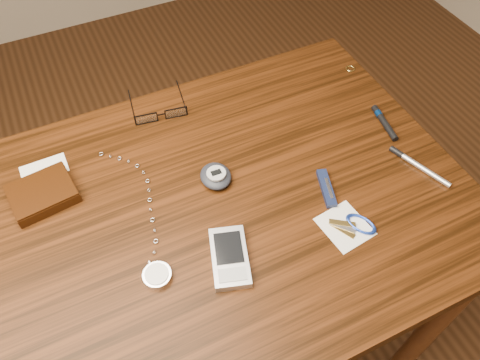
{
  "coord_description": "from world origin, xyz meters",
  "views": [
    {
      "loc": [
        -0.16,
        -0.48,
        1.48
      ],
      "look_at": [
        0.08,
        0.03,
        0.76
      ],
      "focal_mm": 35.0,
      "sensor_mm": 36.0,
      "label": 1
    }
  ],
  "objects_px": {
    "pedometer": "(216,176)",
    "pda_phone": "(230,257)",
    "wallet_and_card": "(43,193)",
    "pocket_knife": "(326,188)",
    "desk": "(211,235)",
    "eyeglasses": "(161,114)",
    "pocket_watch": "(156,270)",
    "notepad_keys": "(353,225)",
    "silver_pen": "(415,163)"
  },
  "relations": [
    {
      "from": "pocket_knife",
      "to": "pocket_watch",
      "type": "bearing_deg",
      "value": -176.11
    },
    {
      "from": "pocket_watch",
      "to": "notepad_keys",
      "type": "height_order",
      "value": "pocket_watch"
    },
    {
      "from": "pda_phone",
      "to": "notepad_keys",
      "type": "distance_m",
      "value": 0.24
    },
    {
      "from": "eyeglasses",
      "to": "pocket_knife",
      "type": "relative_size",
      "value": 1.51
    },
    {
      "from": "pocket_watch",
      "to": "pedometer",
      "type": "xyz_separation_m",
      "value": [
        0.17,
        0.14,
        0.01
      ]
    },
    {
      "from": "pedometer",
      "to": "pocket_knife",
      "type": "height_order",
      "value": "pedometer"
    },
    {
      "from": "pocket_knife",
      "to": "eyeglasses",
      "type": "bearing_deg",
      "value": 124.35
    },
    {
      "from": "desk",
      "to": "notepad_keys",
      "type": "bearing_deg",
      "value": -34.47
    },
    {
      "from": "desk",
      "to": "eyeglasses",
      "type": "bearing_deg",
      "value": 89.97
    },
    {
      "from": "wallet_and_card",
      "to": "pedometer",
      "type": "xyz_separation_m",
      "value": [
        0.31,
        -0.1,
        -0.0
      ]
    },
    {
      "from": "eyeglasses",
      "to": "pda_phone",
      "type": "xyz_separation_m",
      "value": [
        -0.01,
        -0.38,
        -0.0
      ]
    },
    {
      "from": "wallet_and_card",
      "to": "pedometer",
      "type": "relative_size",
      "value": 2.14
    },
    {
      "from": "pedometer",
      "to": "notepad_keys",
      "type": "relative_size",
      "value": 0.68
    },
    {
      "from": "pedometer",
      "to": "pda_phone",
      "type": "bearing_deg",
      "value": -105.88
    },
    {
      "from": "pocket_watch",
      "to": "pda_phone",
      "type": "relative_size",
      "value": 2.65
    },
    {
      "from": "notepad_keys",
      "to": "silver_pen",
      "type": "height_order",
      "value": "silver_pen"
    },
    {
      "from": "notepad_keys",
      "to": "pocket_knife",
      "type": "relative_size",
      "value": 1.17
    },
    {
      "from": "eyeglasses",
      "to": "desk",
      "type": "bearing_deg",
      "value": -90.03
    },
    {
      "from": "wallet_and_card",
      "to": "notepad_keys",
      "type": "xyz_separation_m",
      "value": [
        0.5,
        -0.31,
        -0.01
      ]
    },
    {
      "from": "pocket_watch",
      "to": "pocket_knife",
      "type": "xyz_separation_m",
      "value": [
        0.36,
        0.02,
        -0.0
      ]
    },
    {
      "from": "wallet_and_card",
      "to": "eyeglasses",
      "type": "xyz_separation_m",
      "value": [
        0.27,
        0.11,
        -0.0
      ]
    },
    {
      "from": "wallet_and_card",
      "to": "pocket_knife",
      "type": "xyz_separation_m",
      "value": [
        0.5,
        -0.22,
        -0.01
      ]
    },
    {
      "from": "wallet_and_card",
      "to": "pocket_watch",
      "type": "bearing_deg",
      "value": -59.62
    },
    {
      "from": "desk",
      "to": "wallet_and_card",
      "type": "xyz_separation_m",
      "value": [
        -0.27,
        0.16,
        0.11
      ]
    },
    {
      "from": "pedometer",
      "to": "eyeglasses",
      "type": "bearing_deg",
      "value": 100.49
    },
    {
      "from": "pocket_watch",
      "to": "eyeglasses",
      "type": "bearing_deg",
      "value": 69.18
    },
    {
      "from": "pocket_watch",
      "to": "notepad_keys",
      "type": "distance_m",
      "value": 0.36
    },
    {
      "from": "wallet_and_card",
      "to": "pedometer",
      "type": "distance_m",
      "value": 0.33
    },
    {
      "from": "pocket_watch",
      "to": "notepad_keys",
      "type": "bearing_deg",
      "value": -10.77
    },
    {
      "from": "pocket_knife",
      "to": "wallet_and_card",
      "type": "bearing_deg",
      "value": 156.35
    },
    {
      "from": "eyeglasses",
      "to": "pedometer",
      "type": "xyz_separation_m",
      "value": [
        0.04,
        -0.21,
        0.0
      ]
    },
    {
      "from": "wallet_and_card",
      "to": "desk",
      "type": "bearing_deg",
      "value": -29.67
    },
    {
      "from": "pda_phone",
      "to": "pocket_knife",
      "type": "distance_m",
      "value": 0.24
    },
    {
      "from": "wallet_and_card",
      "to": "silver_pen",
      "type": "bearing_deg",
      "value": -19.18
    },
    {
      "from": "wallet_and_card",
      "to": "pda_phone",
      "type": "xyz_separation_m",
      "value": [
        0.26,
        -0.27,
        -0.0
      ]
    },
    {
      "from": "notepad_keys",
      "to": "pocket_watch",
      "type": "bearing_deg",
      "value": 169.23
    },
    {
      "from": "wallet_and_card",
      "to": "pocket_watch",
      "type": "xyz_separation_m",
      "value": [
        0.14,
        -0.24,
        -0.01
      ]
    },
    {
      "from": "wallet_and_card",
      "to": "notepad_keys",
      "type": "distance_m",
      "value": 0.59
    },
    {
      "from": "pda_phone",
      "to": "pedometer",
      "type": "bearing_deg",
      "value": 74.12
    },
    {
      "from": "pda_phone",
      "to": "silver_pen",
      "type": "xyz_separation_m",
      "value": [
        0.43,
        0.03,
        -0.0
      ]
    },
    {
      "from": "pocket_watch",
      "to": "pocket_knife",
      "type": "distance_m",
      "value": 0.36
    },
    {
      "from": "desk",
      "to": "wallet_and_card",
      "type": "distance_m",
      "value": 0.34
    },
    {
      "from": "desk",
      "to": "pocket_watch",
      "type": "xyz_separation_m",
      "value": [
        -0.13,
        -0.09,
        0.11
      ]
    },
    {
      "from": "wallet_and_card",
      "to": "eyeglasses",
      "type": "relative_size",
      "value": 1.13
    },
    {
      "from": "desk",
      "to": "pocket_knife",
      "type": "distance_m",
      "value": 0.25
    },
    {
      "from": "eyeglasses",
      "to": "pedometer",
      "type": "height_order",
      "value": "pedometer"
    },
    {
      "from": "eyeglasses",
      "to": "pocket_watch",
      "type": "relative_size",
      "value": 0.4
    },
    {
      "from": "wallet_and_card",
      "to": "pocket_knife",
      "type": "relative_size",
      "value": 1.72
    },
    {
      "from": "pedometer",
      "to": "desk",
      "type": "bearing_deg",
      "value": -126.29
    },
    {
      "from": "silver_pen",
      "to": "desk",
      "type": "bearing_deg",
      "value": 168.59
    }
  ]
}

